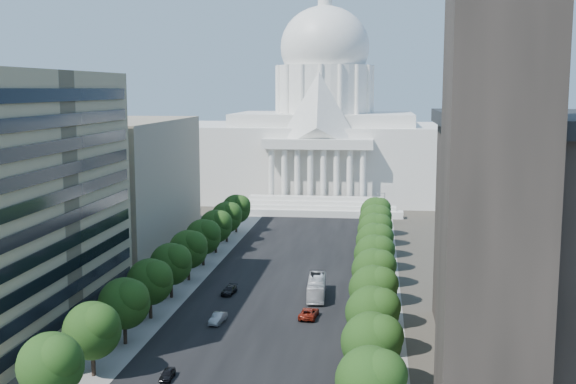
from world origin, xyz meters
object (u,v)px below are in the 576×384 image
at_px(car_silver, 218,318).
at_px(city_bus, 317,287).
at_px(car_red, 309,313).
at_px(car_dark_b, 229,291).
at_px(car_dark_a, 167,374).

xyz_separation_m(car_silver, city_bus, (14.42, 16.53, 0.97)).
bearing_deg(car_silver, car_red, 24.70).
relative_size(car_silver, car_dark_b, 1.00).
bearing_deg(car_red, car_dark_b, -32.17).
height_order(car_dark_b, city_bus, city_bus).
bearing_deg(car_dark_a, car_red, 58.56).
distance_m(car_dark_a, car_silver, 22.95).
distance_m(car_dark_b, city_bus, 16.01).
bearing_deg(car_dark_a, car_silver, 84.64).
relative_size(car_red, city_bus, 0.46).
bearing_deg(car_silver, car_dark_a, -86.44).
bearing_deg(car_dark_a, city_bus, 66.46).
distance_m(car_dark_a, car_dark_b, 39.14).
xyz_separation_m(car_dark_a, car_silver, (1.55, 22.90, 0.16)).
xyz_separation_m(car_silver, car_dark_b, (-1.55, 16.25, -0.10)).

